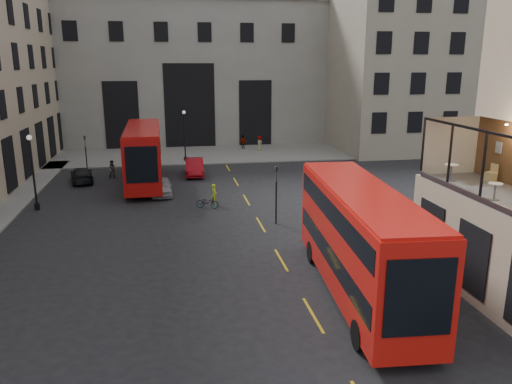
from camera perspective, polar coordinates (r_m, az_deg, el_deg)
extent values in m
plane|color=black|center=(22.00, 11.67, -13.18)|extent=(140.00, 140.00, 0.00)
cube|color=black|center=(23.39, 23.45, -7.04)|extent=(0.08, 9.20, 3.00)
cube|color=beige|center=(27.25, 21.34, 4.98)|extent=(3.00, 0.04, 2.90)
cube|color=slate|center=(22.60, 24.19, -0.64)|extent=(0.12, 10.00, 0.18)
cube|color=black|center=(22.10, 24.93, 6.25)|extent=(0.12, 10.00, 0.10)
cube|color=beige|center=(26.53, 25.99, 4.59)|extent=(0.04, 0.45, 0.55)
cylinder|color=#FFD899|center=(25.05, 26.73, 6.89)|extent=(0.12, 0.12, 0.05)
cube|color=#BCAA8D|center=(24.15, 26.55, -6.08)|extent=(3.00, 11.00, 4.50)
cube|color=slate|center=(23.50, 27.19, -0.81)|extent=(3.00, 10.00, 0.10)
cube|color=gray|center=(66.06, -7.90, 13.52)|extent=(34.00, 10.00, 18.00)
cube|color=black|center=(61.23, -7.58, 9.70)|extent=(6.00, 0.12, 10.00)
cube|color=black|center=(61.51, -15.09, 8.41)|extent=(4.00, 0.12, 8.00)
cube|color=black|center=(62.17, -0.07, 8.97)|extent=(4.00, 0.12, 8.00)
cube|color=#A29A83|center=(64.20, 16.01, 13.97)|extent=(16.00, 18.00, 20.00)
cube|color=slate|center=(56.92, -8.20, 4.29)|extent=(40.00, 12.00, 0.12)
cylinder|color=black|center=(31.93, 2.32, -1.28)|extent=(0.10, 0.10, 2.80)
imported|color=black|center=(31.46, 2.35, 2.05)|extent=(0.16, 0.20, 1.00)
cylinder|color=black|center=(47.42, -18.79, 3.23)|extent=(0.10, 0.10, 2.80)
imported|color=black|center=(47.10, -18.98, 5.49)|extent=(0.16, 0.20, 1.00)
cylinder|color=black|center=(38.00, -24.08, 1.74)|extent=(0.14, 0.14, 5.00)
cylinder|color=black|center=(38.52, -23.74, -1.52)|extent=(0.36, 0.36, 0.50)
sphere|color=silver|center=(37.56, -24.50, 5.68)|extent=(0.36, 0.36, 0.36)
cylinder|color=black|center=(52.58, -8.15, 6.14)|extent=(0.14, 0.14, 5.00)
cylinder|color=black|center=(52.96, -8.06, 3.73)|extent=(0.36, 0.36, 0.50)
sphere|color=silver|center=(52.26, -8.25, 9.01)|extent=(0.36, 0.36, 0.36)
cube|color=red|center=(22.38, 11.84, -5.36)|extent=(3.66, 12.44, 4.35)
cube|color=black|center=(22.60, 11.76, -6.82)|extent=(3.65, 11.77, 0.89)
cube|color=black|center=(21.97, 12.02, -2.08)|extent=(3.65, 11.77, 0.89)
cube|color=red|center=(21.74, 12.14, 0.12)|extent=(3.53, 12.18, 0.13)
cylinder|color=black|center=(26.34, 6.39, -6.83)|extent=(0.39, 1.13, 1.12)
cylinder|color=black|center=(26.97, 11.72, -6.53)|extent=(0.39, 1.13, 1.12)
cylinder|color=black|center=(19.18, 11.68, -15.73)|extent=(0.39, 1.13, 1.12)
cylinder|color=black|center=(20.04, 18.89, -14.85)|extent=(0.39, 1.13, 1.12)
cube|color=#A50D0B|center=(43.33, -12.72, 4.30)|extent=(3.07, 12.40, 4.37)
cube|color=black|center=(43.44, -12.67, 3.50)|extent=(3.10, 11.72, 0.90)
cube|color=black|center=(43.11, -12.82, 6.06)|extent=(3.10, 11.72, 0.90)
cube|color=#A50D0B|center=(43.00, -12.89, 7.21)|extent=(2.96, 12.15, 0.13)
cylinder|color=black|center=(47.64, -14.02, 2.59)|extent=(0.34, 1.13, 1.12)
cylinder|color=black|center=(47.57, -10.94, 2.75)|extent=(0.34, 1.13, 1.12)
cylinder|color=black|center=(39.60, -14.53, 0.15)|extent=(0.34, 1.13, 1.12)
cylinder|color=black|center=(39.51, -10.82, 0.33)|extent=(0.34, 1.13, 1.12)
imported|color=#9DA0A5|center=(39.86, -10.75, 0.63)|extent=(1.71, 4.01, 1.35)
imported|color=#9B0912|center=(46.35, -7.05, 2.85)|extent=(1.73, 4.68, 1.53)
imported|color=black|center=(45.97, -19.30, 1.87)|extent=(2.59, 4.63, 1.27)
imported|color=gray|center=(35.85, -5.57, -1.17)|extent=(1.71, 1.06, 0.85)
imported|color=#BFE017|center=(36.50, -4.79, -0.28)|extent=(0.40, 0.59, 1.57)
imported|color=gray|center=(46.60, -16.07, 2.50)|extent=(0.80, 0.63, 1.62)
imported|color=gray|center=(47.08, -13.32, 2.88)|extent=(1.29, 1.15, 1.73)
imported|color=gray|center=(59.35, -1.49, 5.65)|extent=(1.10, 0.70, 1.75)
imported|color=gray|center=(58.57, 0.40, 5.56)|extent=(0.76, 0.99, 1.80)
cylinder|color=beige|center=(22.82, 25.72, 0.86)|extent=(0.57, 0.57, 0.04)
cylinder|color=slate|center=(22.89, 25.62, 0.03)|extent=(0.08, 0.08, 0.66)
cylinder|color=slate|center=(22.97, 25.53, -0.78)|extent=(0.42, 0.42, 0.03)
cylinder|color=white|center=(25.68, 21.46, 2.92)|extent=(0.65, 0.65, 0.04)
cylinder|color=slate|center=(25.76, 21.38, 2.08)|extent=(0.09, 0.09, 0.76)
cylinder|color=slate|center=(25.83, 21.31, 1.25)|extent=(0.48, 0.48, 0.03)
cube|color=tan|center=(26.38, 25.23, 1.57)|extent=(0.51, 0.51, 0.45)
cube|color=tan|center=(26.44, 25.60, 2.50)|extent=(0.14, 0.42, 0.40)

